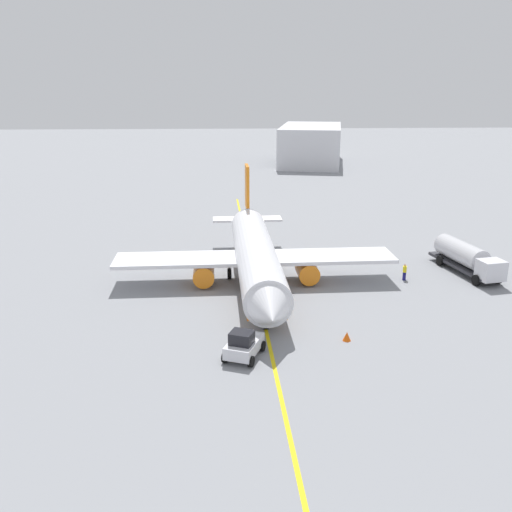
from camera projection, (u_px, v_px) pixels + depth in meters
ground_plane at (256, 285)px, 56.66m from camera, size 400.00×400.00×0.00m
airplane at (256, 256)px, 56.27m from camera, size 33.44×28.20×9.97m
fuel_tanker at (467, 257)px, 59.65m from camera, size 10.77×4.46×3.15m
pushback_tug at (244, 345)px, 41.40m from camera, size 4.08×3.40×2.20m
refueling_worker at (405, 272)px, 57.81m from camera, size 0.60×0.49×1.71m
safety_cone_nose at (347, 336)px, 44.26m from camera, size 0.65×0.65×0.72m
safety_cone_wingtip at (235, 345)px, 42.85m from camera, size 0.62×0.62×0.69m
distant_hangar at (311, 145)px, 140.23m from camera, size 31.23×19.49×9.27m
taxi_line_marking at (256, 284)px, 56.66m from camera, size 86.76×2.43×0.01m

